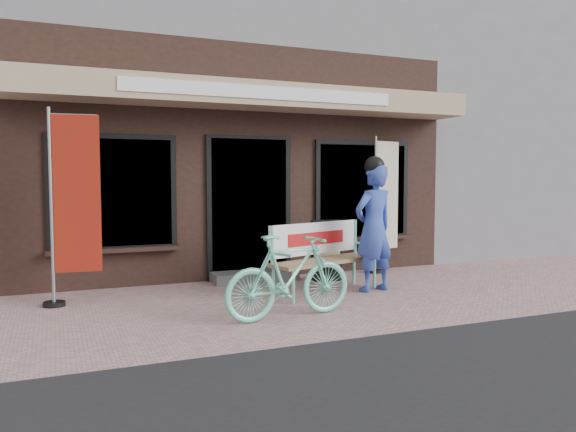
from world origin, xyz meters
name	(u,v)px	position (x,y,z in m)	size (l,w,h in m)	color
ground	(302,305)	(0.00, 0.00, 0.00)	(70.00, 70.00, 0.00)	tan
storefront	(201,106)	(0.00, 4.96, 2.99)	(7.00, 6.77, 6.00)	black
neighbor_right_near	(507,131)	(8.50, 5.50, 2.80)	(10.00, 7.00, 5.60)	slate
bench	(322,251)	(0.59, 0.65, 0.55)	(1.79, 0.97, 0.94)	#6CD4B3
person	(374,225)	(1.27, 0.41, 0.91)	(0.71, 0.55, 1.85)	#3149AA
bicycle	(290,276)	(-0.38, -0.52, 0.47)	(0.44, 1.56, 0.94)	#6CD4B3
nobori_red	(73,204)	(-2.56, 1.09, 1.24)	(0.71, 0.29, 2.40)	gray
nobori_cream	(385,202)	(2.28, 1.73, 1.15)	(0.66, 0.30, 2.23)	gray
menu_stand	(326,250)	(0.99, 1.30, 0.48)	(0.47, 0.16, 0.93)	black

